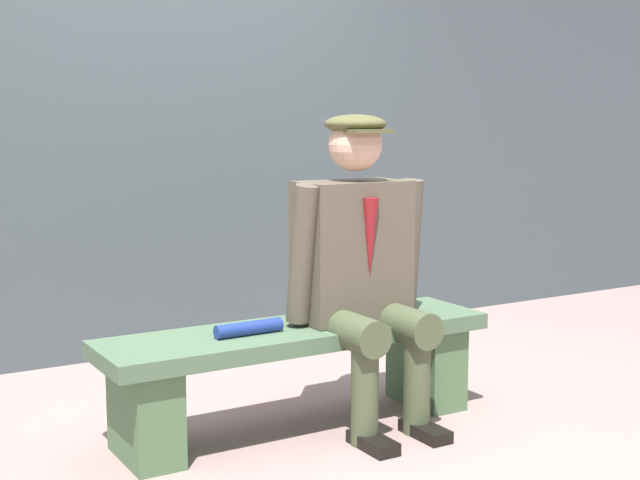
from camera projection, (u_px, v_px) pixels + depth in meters
name	position (u px, v px, depth m)	size (l,w,h in m)	color
ground_plane	(298.00, 428.00, 3.74)	(30.00, 30.00, 0.00)	gray
bench	(298.00, 360.00, 3.70)	(1.66, 0.43, 0.44)	#4A664A
seated_man	(360.00, 259.00, 3.72)	(0.63, 0.61, 1.30)	brown
rolled_magazine	(249.00, 328.00, 3.52)	(0.06, 0.06, 0.28)	navy
stadium_wall	(158.00, 157.00, 4.93)	(12.00, 0.24, 2.13)	#414C50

